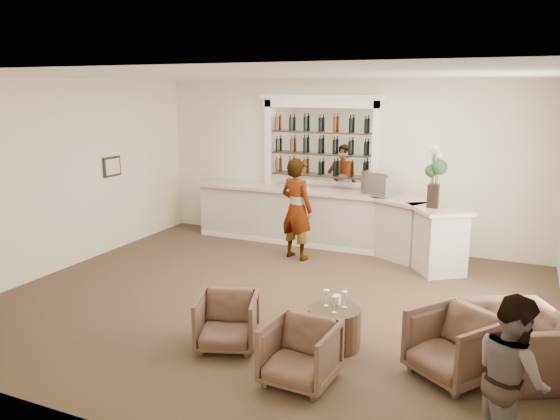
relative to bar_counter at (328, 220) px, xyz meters
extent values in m
plane|color=brown|center=(0.16, -3.00, -0.57)|extent=(8.00, 8.00, 0.00)
cube|color=#F3E9CA|center=(0.16, 0.50, 1.08)|extent=(8.00, 0.04, 3.30)
cube|color=#F3E9CA|center=(-3.84, -3.00, 1.08)|extent=(0.04, 7.00, 3.30)
cube|color=white|center=(0.16, -3.00, 2.73)|extent=(8.00, 7.00, 0.04)
cube|color=black|center=(-3.81, -1.80, 1.08)|extent=(0.04, 0.46, 0.38)
cube|color=beige|center=(-3.78, -1.80, 1.08)|extent=(0.01, 0.38, 0.30)
cube|color=beige|center=(-0.84, 0.15, -0.03)|extent=(4.00, 0.70, 1.08)
cube|color=beige|center=(-0.84, 0.13, 0.54)|extent=(4.10, 0.82, 0.06)
cube|color=beige|center=(1.51, -0.08, -0.03)|extent=(1.12, 1.04, 1.08)
cube|color=beige|center=(1.51, -0.10, 0.54)|extent=(1.27, 1.19, 0.06)
cube|color=beige|center=(2.21, -0.60, -0.03)|extent=(1.08, 1.14, 1.08)
cube|color=beige|center=(2.21, -0.62, 0.54)|extent=(1.24, 1.29, 0.06)
cube|color=white|center=(-0.84, -0.18, -0.52)|extent=(4.00, 0.06, 0.10)
cube|color=white|center=(-0.34, 0.48, 1.38)|extent=(2.15, 0.02, 1.65)
cube|color=white|center=(-1.49, 0.42, 0.88)|extent=(0.14, 0.16, 2.90)
cube|color=white|center=(0.81, 0.42, 0.88)|extent=(0.14, 0.16, 2.90)
cube|color=white|center=(-0.34, 0.42, 2.27)|extent=(2.52, 0.16, 0.18)
cube|color=white|center=(-0.34, 0.42, 2.39)|extent=(2.64, 0.20, 0.08)
cube|color=#322619|center=(-0.34, 0.37, 0.81)|extent=(2.05, 0.20, 0.03)
cube|color=#322619|center=(-0.34, 0.37, 1.25)|extent=(2.05, 0.20, 0.03)
cube|color=#322619|center=(-0.34, 0.37, 1.69)|extent=(2.05, 0.20, 0.03)
cylinder|color=#4A3420|center=(1.50, -4.06, -0.32)|extent=(0.65, 0.65, 0.50)
imported|color=gray|center=(-0.31, -0.91, 0.37)|extent=(0.79, 0.64, 1.89)
imported|color=gray|center=(3.51, -5.39, 0.16)|extent=(0.83, 0.89, 1.47)
imported|color=brown|center=(0.30, -4.61, -0.24)|extent=(0.93, 0.94, 0.67)
imported|color=brown|center=(1.43, -5.01, -0.23)|extent=(0.77, 0.79, 0.68)
imported|color=brown|center=(2.93, -4.23, -0.19)|extent=(1.14, 1.15, 0.76)
imported|color=brown|center=(3.56, -3.87, -0.21)|extent=(1.38, 1.44, 0.72)
cube|color=silver|center=(0.99, 0.02, 0.80)|extent=(0.63, 0.57, 0.47)
cube|color=black|center=(2.10, -0.65, 0.77)|extent=(0.18, 0.18, 0.40)
cube|color=white|center=(1.48, -3.92, -0.01)|extent=(0.08, 0.08, 0.12)
camera|label=1|loc=(3.43, -10.02, 2.55)|focal=35.00mm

